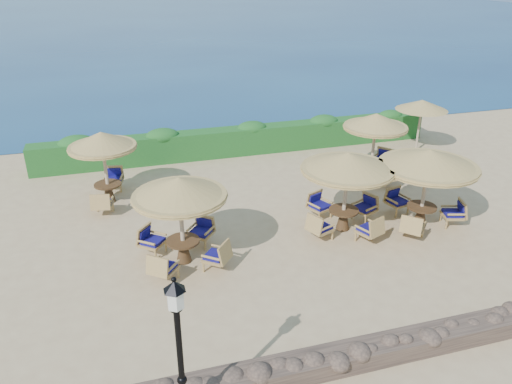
% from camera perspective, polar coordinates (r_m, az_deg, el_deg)
% --- Properties ---
extents(ground, '(120.00, 120.00, 0.00)m').
position_cam_1_polar(ground, '(16.61, 4.73, -3.88)').
color(ground, tan).
rests_on(ground, ground).
extents(sea, '(160.00, 160.00, 0.00)m').
position_cam_1_polar(sea, '(84.09, -13.37, 18.77)').
color(sea, navy).
rests_on(sea, ground).
extents(hedge, '(18.00, 0.90, 1.20)m').
position_cam_1_polar(hedge, '(22.66, -1.70, 5.88)').
color(hedge, '#184C1D').
rests_on(hedge, ground).
extents(stone_wall, '(15.00, 0.65, 0.44)m').
position_cam_1_polar(stone_wall, '(11.95, 15.80, -16.62)').
color(stone_wall, brown).
rests_on(stone_wall, ground).
extents(lamp_post, '(0.44, 0.44, 3.31)m').
position_cam_1_polar(lamp_post, '(9.31, -8.59, -18.93)').
color(lamp_post, black).
rests_on(lamp_post, ground).
extents(extra_parasol, '(2.30, 2.30, 2.41)m').
position_cam_1_polar(extra_parasol, '(23.65, 18.44, 9.41)').
color(extra_parasol, tan).
rests_on(extra_parasol, ground).
extents(cafe_set_0, '(2.67, 2.67, 2.65)m').
position_cam_1_polar(cafe_set_0, '(13.99, -8.63, -1.64)').
color(cafe_set_0, tan).
rests_on(cafe_set_0, ground).
extents(cafe_set_1, '(2.94, 2.94, 2.65)m').
position_cam_1_polar(cafe_set_1, '(15.81, 10.31, 1.73)').
color(cafe_set_1, tan).
rests_on(cafe_set_1, ground).
extents(cafe_set_2, '(3.16, 3.16, 2.65)m').
position_cam_1_polar(cafe_set_2, '(16.66, 19.02, 2.41)').
color(cafe_set_2, tan).
rests_on(cafe_set_2, ground).
extents(cafe_set_3, '(2.38, 2.88, 2.65)m').
position_cam_1_polar(cafe_set_3, '(18.24, -17.07, 4.38)').
color(cafe_set_3, tan).
rests_on(cafe_set_3, ground).
extents(cafe_set_4, '(2.75, 2.69, 2.65)m').
position_cam_1_polar(cafe_set_4, '(20.17, 13.41, 6.50)').
color(cafe_set_4, tan).
rests_on(cafe_set_4, ground).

